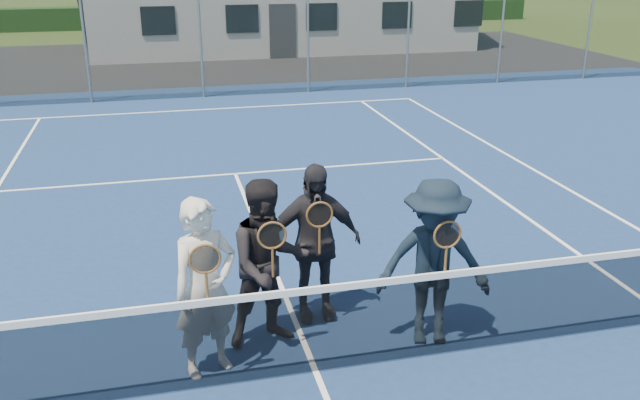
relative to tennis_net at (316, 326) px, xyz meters
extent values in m
plane|color=#304418|center=(0.00, 20.00, -0.54)|extent=(220.00, 220.00, 0.00)
cube|color=navy|center=(0.00, 0.00, -0.53)|extent=(30.00, 30.00, 0.02)
cube|color=black|center=(-4.00, 20.00, -0.53)|extent=(40.00, 12.00, 0.01)
cube|color=black|center=(0.00, 32.00, 0.01)|extent=(40.00, 1.20, 1.10)
cube|color=white|center=(0.00, 11.88, -0.51)|extent=(10.97, 0.06, 0.01)
cube|color=white|center=(0.00, 6.40, -0.51)|extent=(8.23, 0.06, 0.01)
cube|color=white|center=(0.00, 0.00, -0.51)|extent=(0.06, 12.80, 0.01)
cube|color=black|center=(0.00, 0.00, -0.06)|extent=(11.60, 0.02, 0.88)
cube|color=white|center=(0.00, 0.00, 0.39)|extent=(11.60, 0.03, 0.07)
cylinder|color=slate|center=(-3.00, 13.50, 0.96)|extent=(0.07, 0.07, 3.00)
cylinder|color=slate|center=(0.00, 13.50, 0.96)|extent=(0.07, 0.07, 3.00)
cylinder|color=slate|center=(3.00, 13.50, 0.96)|extent=(0.07, 0.07, 3.00)
cylinder|color=slate|center=(6.00, 13.50, 0.96)|extent=(0.07, 0.07, 3.00)
cylinder|color=slate|center=(9.00, 13.50, 0.96)|extent=(0.07, 0.07, 3.00)
cylinder|color=slate|center=(12.00, 13.50, 0.96)|extent=(0.07, 0.07, 3.00)
cube|color=black|center=(0.00, 13.50, 0.96)|extent=(30.00, 0.03, 3.00)
cube|color=silver|center=(4.00, 24.00, 0.86)|extent=(15.00, 8.00, 2.80)
cube|color=#2D2D33|center=(3.50, 19.98, 0.46)|extent=(1.00, 0.06, 2.00)
cube|color=black|center=(-1.00, 19.98, 0.96)|extent=(1.20, 0.06, 1.00)
cube|color=black|center=(2.00, 19.98, 0.96)|extent=(1.20, 0.06, 1.00)
cube|color=black|center=(5.00, 19.98, 0.96)|extent=(1.20, 0.06, 1.00)
cube|color=black|center=(8.00, 19.98, 0.96)|extent=(1.20, 0.06, 1.00)
cube|color=black|center=(11.00, 19.98, 0.96)|extent=(1.20, 0.06, 1.00)
imported|color=beige|center=(-1.00, 0.30, 0.38)|extent=(0.77, 0.65, 1.80)
torus|color=brown|center=(-1.00, 0.03, 0.81)|extent=(0.29, 0.02, 0.29)
cylinder|color=black|center=(-1.00, 0.03, 0.81)|extent=(0.25, 0.00, 0.25)
cylinder|color=brown|center=(-1.00, 0.03, 0.53)|extent=(0.03, 0.03, 0.32)
imported|color=black|center=(-0.33, 0.67, 0.38)|extent=(0.97, 0.81, 1.80)
torus|color=brown|center=(-0.33, 0.40, 0.81)|extent=(0.29, 0.02, 0.29)
cylinder|color=black|center=(-0.33, 0.40, 0.81)|extent=(0.25, 0.00, 0.25)
cylinder|color=brown|center=(-0.33, 0.40, 0.53)|extent=(0.03, 0.03, 0.32)
imported|color=black|center=(0.24, 1.09, 0.38)|extent=(1.06, 0.46, 1.80)
torus|color=brown|center=(0.24, 0.82, 0.81)|extent=(0.29, 0.02, 0.29)
cylinder|color=black|center=(0.24, 0.82, 0.81)|extent=(0.25, 0.00, 0.25)
cylinder|color=brown|center=(0.24, 0.82, 0.53)|extent=(0.03, 0.03, 0.32)
imported|color=black|center=(1.31, 0.29, 0.38)|extent=(1.30, 0.95, 1.80)
torus|color=brown|center=(1.31, 0.02, 0.81)|extent=(0.29, 0.02, 0.29)
cylinder|color=black|center=(1.31, 0.02, 0.81)|extent=(0.25, 0.00, 0.25)
cylinder|color=brown|center=(1.31, 0.02, 0.53)|extent=(0.03, 0.03, 0.32)
camera|label=1|loc=(-1.30, -5.49, 3.40)|focal=38.00mm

